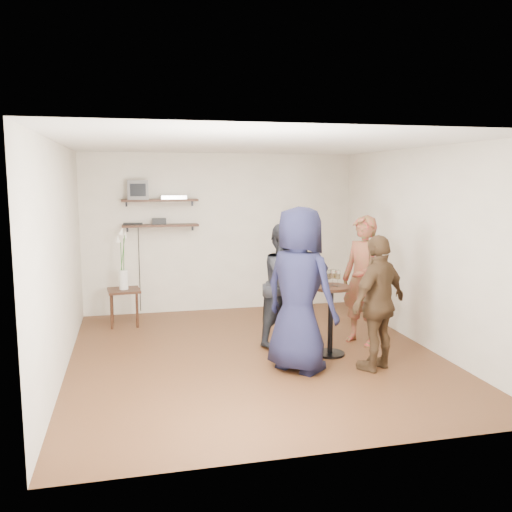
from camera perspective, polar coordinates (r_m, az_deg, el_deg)
The scene contains 18 objects.
room at distance 6.59m, azimuth -0.07°, elevation 0.35°, with size 4.58×5.08×2.68m.
shelf_upper at distance 8.75m, azimuth -10.08°, elevation 5.79°, with size 1.20×0.25×0.04m, color black.
shelf_lower at distance 8.78m, azimuth -10.01°, elevation 3.18°, with size 1.20×0.25×0.04m, color black.
crt_monitor at distance 8.73m, azimuth -12.34°, elevation 6.83°, with size 0.32×0.30×0.30m, color #59595B.
dvd_deck at distance 8.76m, azimuth -8.68°, elevation 6.14°, with size 0.40×0.24×0.06m, color silver.
radio at distance 8.77m, azimuth -10.17°, elevation 3.62°, with size 0.22×0.10×0.10m, color black.
power_strip at distance 8.81m, azimuth -12.83°, elevation 3.34°, with size 0.30×0.05×0.03m, color black.
side_table at distance 8.36m, azimuth -13.72°, elevation -4.03°, with size 0.50×0.50×0.55m.
vase_lilies at distance 8.29m, azimuth -13.82°, elevation -1.41°, with size 0.19×0.19×0.94m.
drinks_table at distance 6.83m, azimuth 7.87°, elevation -5.74°, with size 0.48×0.48×0.88m.
wine_glass_fl at distance 6.67m, azimuth 7.60°, elevation -2.00°, with size 0.07×0.07×0.22m.
wine_glass_fr at distance 6.73m, azimuth 8.60°, elevation -2.02°, with size 0.07×0.07×0.20m.
wine_glass_bl at distance 6.78m, azimuth 7.57°, elevation -1.95°, with size 0.07×0.07×0.20m.
wine_glass_br at distance 6.77m, azimuth 8.09°, elevation -1.95°, with size 0.07×0.07×0.20m.
person_plaid at distance 7.32m, azimuth 11.23°, elevation -2.52°, with size 0.63×0.41×1.72m, color red.
person_dark at distance 7.15m, azimuth 3.16°, elevation -3.04°, with size 0.78×0.61×1.61m, color black.
person_navy at distance 6.17m, azimuth 4.57°, elevation -3.56°, with size 0.92×0.60×1.89m, color black.
person_brown at distance 6.37m, azimuth 12.77°, elevation -4.84°, with size 0.92×0.38×1.57m, color #442F1D.
Camera 1 is at (-1.48, -6.35, 2.21)m, focal length 38.00 mm.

